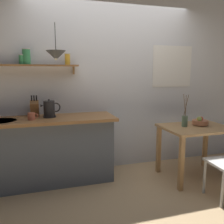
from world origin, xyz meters
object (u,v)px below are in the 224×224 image
Objects in this scene: fruit_bowl at (200,122)px; electric_kettle at (50,109)px; pendant_lamp at (56,55)px; dining_table at (196,135)px; coffee_mug_by_sink at (32,116)px; twig_vase at (185,120)px; knife_block at (35,108)px.

electric_kettle is at bearing 169.13° from fruit_bowl.
fruit_bowl is 2.19m from pendant_lamp.
dining_table is 7.19× the size of coffee_mug_by_sink.
twig_vase is 1.87m from electric_kettle.
fruit_bowl is 0.77× the size of knife_block.
electric_kettle is 0.26m from coffee_mug_by_sink.
dining_table is at bearing -21.65° from twig_vase.
twig_vase reaches higher than coffee_mug_by_sink.
coffee_mug_by_sink is at bearing 171.07° from dining_table.
knife_block is at bearing 138.14° from pendant_lamp.
pendant_lamp is at bearing 172.26° from fruit_bowl.
electric_kettle is at bearing -34.52° from knife_block.
twig_vase reaches higher than fruit_bowl.
knife_block is 2.26× the size of coffee_mug_by_sink.
pendant_lamp reaches higher than electric_kettle.
pendant_lamp is at bearing 171.09° from twig_vase.
pendant_lamp is at bearing -52.20° from electric_kettle.
coffee_mug_by_sink is at bearing 172.96° from fruit_bowl.
twig_vase is at bearing -179.78° from fruit_bowl.
coffee_mug_by_sink is (-0.04, -0.25, -0.07)m from knife_block.
fruit_bowl is 0.49× the size of twig_vase.
twig_vase is (-0.15, 0.06, 0.21)m from dining_table.
dining_table is at bearing -15.29° from knife_block.
twig_vase is 1.77× the size of electric_kettle.
pendant_lamp is (0.10, -0.13, 0.70)m from electric_kettle.
pendant_lamp is (-1.98, 0.27, 0.91)m from fruit_bowl.
pendant_lamp reaches higher than fruit_bowl.
dining_table is at bearing -9.99° from pendant_lamp.
electric_kettle is at bearing 167.61° from twig_vase.
dining_table is 2.02× the size of twig_vase.
dining_table is 2.19m from pendant_lamp.
twig_vase reaches higher than knife_block.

